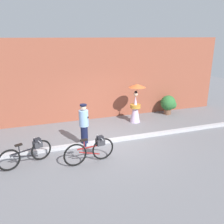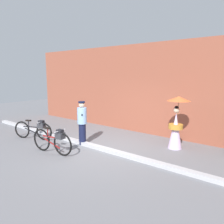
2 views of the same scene
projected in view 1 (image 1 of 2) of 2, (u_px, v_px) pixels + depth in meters
name	position (u px, v px, depth m)	size (l,w,h in m)	color
ground_plane	(108.00, 142.00, 9.12)	(30.00, 30.00, 0.00)	slate
building_wall	(89.00, 80.00, 11.26)	(14.00, 0.40, 3.86)	brown
sidewalk_curb	(108.00, 141.00, 9.10)	(14.00, 0.20, 0.12)	#B2B2B7
bicycle_near_officer	(92.00, 149.00, 7.57)	(1.70, 0.48, 0.85)	black
bicycle_far_side	(28.00, 152.00, 7.47)	(1.62, 0.72, 0.79)	black
person_officer	(84.00, 124.00, 8.59)	(0.34, 0.34, 1.61)	#141938
person_with_parasol	(136.00, 103.00, 11.02)	(0.79, 0.79, 1.84)	silver
potted_plant_by_door	(169.00, 104.00, 12.23)	(0.79, 0.77, 1.00)	brown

